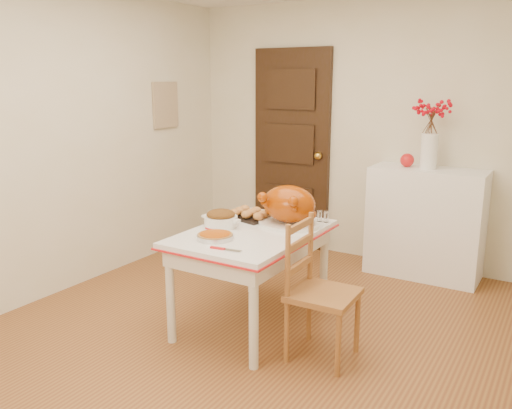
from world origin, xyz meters
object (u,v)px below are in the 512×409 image
Objects in this scene: kitchen_table at (252,278)px; turkey_platter at (289,206)px; pumpkin_pie at (215,235)px; sideboard at (425,223)px; chair_oak at (324,291)px.

turkey_platter is (0.16, 0.25, 0.50)m from kitchen_table.
pumpkin_pie reaches higher than kitchen_table.
pumpkin_pie is (-0.26, -0.55, -0.12)m from turkey_platter.
kitchen_table is at bearing -102.40° from turkey_platter.
sideboard is 2.12× the size of turkey_platter.
sideboard reaches higher than pumpkin_pie.
kitchen_table is at bearing 70.05° from pumpkin_pie.
sideboard is 4.01× the size of pumpkin_pie.
pumpkin_pie is at bearing -96.36° from turkey_platter.
chair_oak reaches higher than kitchen_table.
pumpkin_pie is (-0.11, -0.30, 0.38)m from kitchen_table.
chair_oak is at bearing 10.09° from pumpkin_pie.
sideboard is 1.84m from chair_oak.
sideboard is 0.83× the size of kitchen_table.
sideboard is at bearing 85.00° from turkey_platter.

